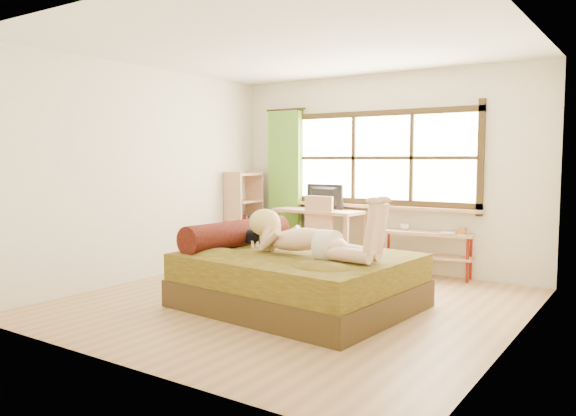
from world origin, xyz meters
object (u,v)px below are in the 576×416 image
Objects in this scene: woman at (308,223)px; chair at (314,230)px; kitten at (249,235)px; pipe_shelf at (427,244)px; bed at (294,277)px; desk at (320,217)px; bookshelf at (244,215)px.

woman is 2.03m from chair.
pipe_shelf is at bearing 62.19° from kitten.
chair reaches higher than pipe_shelf.
desk is (-0.90, 2.04, 0.41)m from bed.
woman is (0.21, -0.05, 0.59)m from bed.
bed is at bearing -112.67° from pipe_shelf.
bed is 7.07× the size of kitten.
kitten is at bearing -77.99° from desk.
kitten is at bearing 174.77° from woman.
woman is 2.38m from desk.
chair is 1.39m from bookshelf.
bookshelf reaches higher than bed.
woman is at bearing -107.29° from pipe_shelf.
bed reaches higher than desk.
kitten is 1.96m from desk.
kitten is 0.25× the size of desk.
desk is at bearing 6.26° from bookshelf.
pipe_shelf is (0.65, 2.17, 0.13)m from bed.
bookshelf reaches higher than desk.
desk is at bearing 122.23° from woman.
chair is at bearing 119.56° from bed.
bookshelf is at bearing 177.07° from chair.
woman is at bearing -57.07° from desk.
woman reaches higher than pipe_shelf.
desk is 1.12× the size of pipe_shelf.
kitten is (-0.87, 0.15, -0.20)m from woman.
pipe_shelf is (1.54, 0.12, -0.28)m from desk.
bookshelf is (-1.50, 1.79, -0.01)m from kitten.
desk reaches higher than pipe_shelf.
chair is at bearing -167.63° from pipe_shelf.
pipe_shelf is (1.43, 0.48, -0.14)m from chair.
bookshelf is at bearing 179.65° from pipe_shelf.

